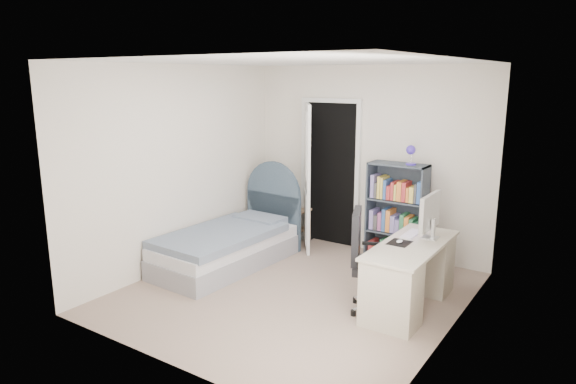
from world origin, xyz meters
The scene contains 8 objects.
room_shell centered at (0.00, 0.00, 1.25)m, with size 3.50×3.70×2.60m.
door centered at (-0.66, 1.56, 1.03)m, with size 0.92×0.70×2.06m.
bed centered at (-1.17, 0.31, 0.27)m, with size 1.01×2.01×1.21m.
nightstand centered at (-1.04, 1.62, 0.36)m, with size 0.37×0.37×0.55m.
floor_lamp centered at (-0.87, 1.68, 0.59)m, with size 0.21×0.21×1.45m.
bookcase centered at (0.57, 1.48, 0.61)m, with size 0.73×0.31×1.55m.
desk centered at (1.19, 0.37, 0.38)m, with size 0.57×1.42×1.16m.
office_chair centered at (0.86, 0.05, 0.58)m, with size 0.61×0.62×1.06m.
Camera 1 is at (2.90, -4.47, 2.36)m, focal length 32.00 mm.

